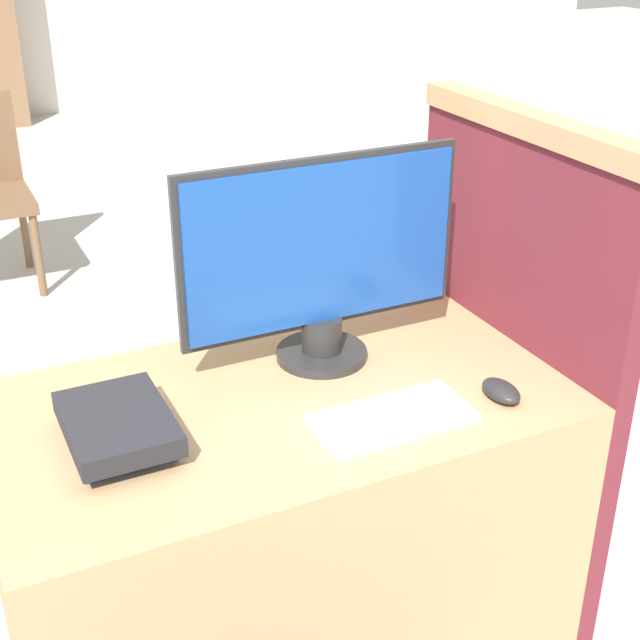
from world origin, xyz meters
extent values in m
cube|color=tan|center=(0.00, 0.33, 0.38)|extent=(1.15, 0.66, 0.77)
cube|color=maroon|center=(0.60, 0.36, 0.61)|extent=(0.05, 0.73, 1.22)
cube|color=tan|center=(0.60, 0.36, 1.25)|extent=(0.07, 0.73, 0.05)
cylinder|color=#282828|center=(0.15, 0.45, 0.78)|extent=(0.20, 0.20, 0.02)
cylinder|color=#282828|center=(0.15, 0.45, 0.82)|extent=(0.09, 0.09, 0.07)
cube|color=#282828|center=(0.15, 0.45, 1.03)|extent=(0.62, 0.01, 0.37)
cube|color=#19479E|center=(0.15, 0.45, 1.03)|extent=(0.59, 0.02, 0.34)
cube|color=white|center=(0.16, 0.16, 0.77)|extent=(0.31, 0.15, 0.02)
ellipsoid|color=#262626|center=(0.40, 0.14, 0.78)|extent=(0.06, 0.10, 0.03)
cube|color=#285199|center=(-0.33, 0.31, 0.78)|extent=(0.17, 0.21, 0.03)
cube|color=#232328|center=(-0.33, 0.30, 0.81)|extent=(0.18, 0.26, 0.04)
cylinder|color=brown|center=(-0.12, 2.81, 0.20)|extent=(0.04, 0.04, 0.39)
cylinder|color=brown|center=(-0.12, 3.19, 0.20)|extent=(0.04, 0.04, 0.39)
camera|label=1|loc=(-0.59, -1.09, 1.69)|focal=50.00mm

